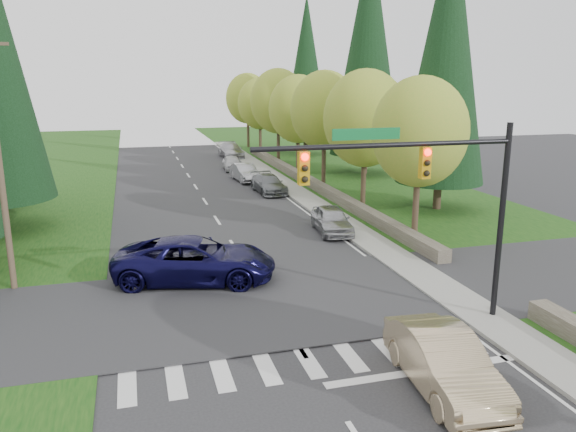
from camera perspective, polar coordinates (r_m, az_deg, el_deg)
name	(u,v)px	position (r m, az deg, el deg)	size (l,w,h in m)	color
ground	(349,424)	(14.63, 6.22, -20.28)	(120.00, 120.00, 0.00)	#28282B
grass_east	(422,210)	(36.77, 13.49, 0.60)	(14.00, 110.00, 0.06)	#134111
cross_street	(270,302)	(21.38, -1.85, -8.70)	(120.00, 8.00, 0.10)	#28282B
sidewalk_east	(322,208)	(36.08, 3.44, 0.77)	(1.80, 80.00, 0.13)	gray
curb_east	(309,209)	(35.81, 2.16, 0.69)	(0.20, 80.00, 0.13)	gray
stone_wall_north	(309,181)	(43.98, 2.13, 3.53)	(0.70, 40.00, 0.70)	#4C4438
traffic_signal	(429,182)	(18.40, 14.10, 3.38)	(8.70, 0.37, 6.80)	black
decid_tree_0	(420,132)	(28.88, 13.25, 8.31)	(4.80, 4.80, 8.37)	#38281C
decid_tree_1	(365,118)	(35.18, 7.87, 9.79)	(5.20, 5.20, 8.80)	#38281C
decid_tree_2	(324,110)	(41.61, 3.73, 10.66)	(5.00, 5.00, 8.82)	#38281C
decid_tree_3	(298,109)	(48.30, 1.03, 10.81)	(5.00, 5.00, 8.55)	#38281C
decid_tree_4	(278,101)	(55.04, -1.00, 11.59)	(5.40, 5.40, 9.18)	#38281C
decid_tree_5	(260,104)	(61.80, -2.87, 11.32)	(4.80, 4.80, 8.30)	#38281C
decid_tree_6	(248,98)	(68.65, -4.13, 11.83)	(5.20, 5.20, 8.86)	#38281C
conifer_e_a	(447,51)	(36.40, 15.81, 15.84)	(5.44, 5.44, 17.80)	#38281C
conifer_e_b	(368,46)	(49.36, 8.16, 16.70)	(6.12, 6.12, 19.80)	#38281C
conifer_e_c	(306,68)	(62.08, 1.87, 14.81)	(5.10, 5.10, 16.80)	#38281C
sedan_champagne	(444,362)	(16.07, 15.56, -14.09)	(1.69, 4.85, 1.60)	beige
suv_navy	(195,260)	(23.46, -9.38, -4.44)	(3.03, 6.57, 1.83)	#0C0A34
parked_car_a	(332,220)	(30.55, 4.47, -0.37)	(1.70, 4.24, 1.44)	#A1A2A6
parked_car_b	(269,184)	(41.19, -1.97, 3.28)	(1.86, 4.58, 1.33)	slate
parked_car_c	(245,173)	(46.08, -4.40, 4.43)	(1.50, 4.31, 1.42)	#A2A3A7
parked_car_d	(232,163)	(51.79, -5.69, 5.37)	(1.55, 3.84, 1.31)	silver
parked_car_e	(231,150)	(60.19, -5.80, 6.64)	(2.13, 5.24, 1.52)	#B0B0B5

